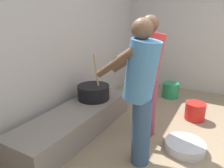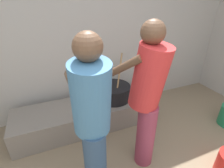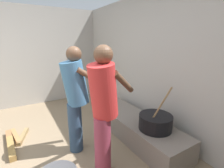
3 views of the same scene
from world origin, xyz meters
TOP-DOWN VIEW (x-y plane):
  - block_enclosure_rear at (0.00, 2.38)m, footprint 5.59×0.20m
  - hearth_ledge at (-0.07, 1.86)m, footprint 1.97×0.60m
  - cooking_pot_main at (0.37, 1.87)m, footprint 0.48×0.48m
  - cook_in_blue_shirt at (-0.22, 0.89)m, footprint 0.42×0.69m
  - cook_in_red_shirt at (0.36, 1.02)m, footprint 0.59×0.73m

SIDE VIEW (x-z plane):
  - hearth_ledge at x=-0.07m, z-range 0.00..0.35m
  - cooking_pot_main at x=0.37m, z-range 0.12..0.79m
  - cook_in_blue_shirt at x=-0.22m, z-range 0.11..1.65m
  - cook_in_red_shirt at x=0.36m, z-range 0.11..1.69m
  - block_enclosure_rear at x=0.00m, z-range 0.00..2.42m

